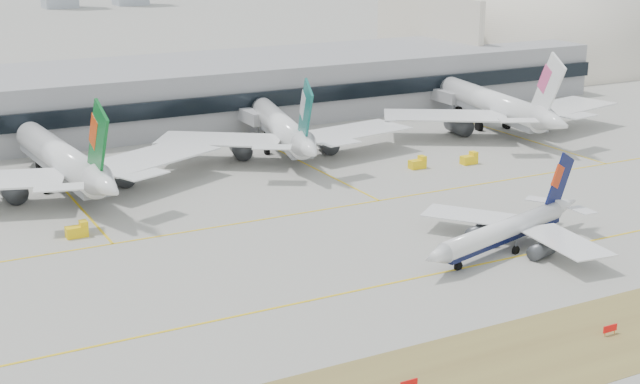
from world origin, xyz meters
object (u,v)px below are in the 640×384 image
widebody_cathay (283,130)px  widebody_china_air (496,106)px  terminal (107,99)px  hangar (530,72)px  taxiing_airliner (508,230)px  widebody_eva (64,162)px

widebody_cathay → widebody_china_air: bearing=-80.4°
widebody_cathay → widebody_china_air: size_ratio=0.90×
terminal → hangar: size_ratio=3.08×
taxiing_airliner → widebody_china_air: (52.51, 68.94, 2.83)m
widebody_cathay → hangar: hangar is taller
widebody_cathay → terminal: bearing=44.5°
widebody_cathay → hangar: bearing=-50.3°
taxiing_airliner → widebody_eva: bearing=-66.1°
widebody_eva → terminal: widebody_eva is taller
widebody_china_air → terminal: size_ratio=0.23×
widebody_china_air → hangar: (69.68, 67.74, -5.94)m
widebody_cathay → hangar: (126.93, 64.70, -5.39)m
widebody_eva → widebody_cathay: bearing=-86.5°
widebody_cathay → terminal: size_ratio=0.20×
widebody_eva → hangar: 190.53m
widebody_eva → widebody_china_air: size_ratio=0.97×
taxiing_airliner → widebody_cathay: 72.17m
taxiing_airliner → widebody_eva: 84.97m
taxiing_airliner → widebody_cathay: size_ratio=0.69×
widebody_eva → hangar: size_ratio=0.68×
widebody_china_air → hangar: hangar is taller
taxiing_airliner → hangar: hangar is taller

